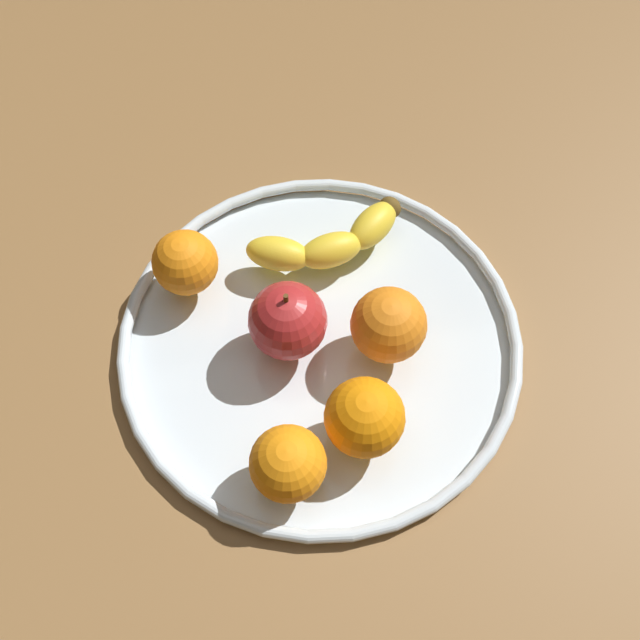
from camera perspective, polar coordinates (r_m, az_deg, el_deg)
The scene contains 8 objects.
ground_plane at distance 73.79cm, azimuth 0.00°, elevation -2.56°, with size 130.52×130.52×4.00cm, color olive.
fruit_bowl at distance 71.19cm, azimuth 0.00°, elevation -1.52°, with size 38.46×38.46×1.80cm.
banana at distance 74.00cm, azimuth 0.82°, elevation 6.03°, with size 17.02×8.19×3.38cm.
apple at distance 67.20cm, azimuth -2.51°, elevation 0.10°, with size 7.21×7.21×8.01cm.
orange_front_left at distance 71.97cm, azimuth -10.26°, elevation 4.34°, with size 6.31×6.31×6.31cm, color orange.
orange_back_left at distance 62.16cm, azimuth -2.46°, elevation -10.89°, with size 6.47×6.47×6.47cm, color orange.
orange_back_right at distance 67.24cm, azimuth 5.26°, elevation -0.38°, with size 6.98×6.98×6.98cm, color orange.
orange_front_right at distance 63.33cm, azimuth 3.42°, elevation -7.43°, with size 6.94×6.94×6.94cm, color orange.
Camera 1 is at (-4.69, -32.55, 64.05)cm, focal length 41.91 mm.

